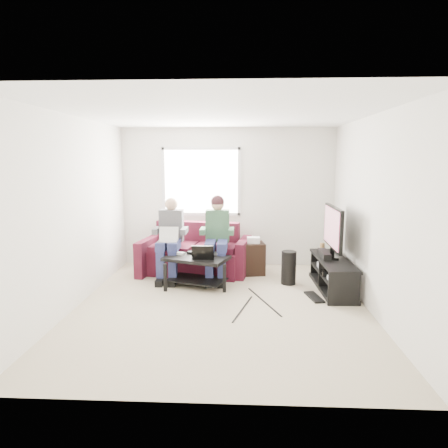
% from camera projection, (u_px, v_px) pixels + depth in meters
% --- Properties ---
extents(floor, '(4.50, 4.50, 0.00)m').
position_uv_depth(floor, '(221.00, 306.00, 5.56)').
color(floor, '#C5B799').
rests_on(floor, ground).
extents(ceiling, '(4.50, 4.50, 0.00)m').
position_uv_depth(ceiling, '(221.00, 114.00, 5.14)').
color(ceiling, white).
rests_on(ceiling, wall_back).
extents(wall_back, '(4.50, 0.00, 4.50)m').
position_uv_depth(wall_back, '(228.00, 197.00, 7.57)').
color(wall_back, silver).
rests_on(wall_back, floor).
extents(wall_front, '(4.50, 0.00, 4.50)m').
position_uv_depth(wall_front, '(205.00, 252.00, 3.13)').
color(wall_front, silver).
rests_on(wall_front, floor).
extents(wall_left, '(0.00, 4.50, 4.50)m').
position_uv_depth(wall_left, '(75.00, 213.00, 5.44)').
color(wall_left, silver).
rests_on(wall_left, floor).
extents(wall_right, '(0.00, 4.50, 4.50)m').
position_uv_depth(wall_right, '(373.00, 214.00, 5.25)').
color(wall_right, silver).
rests_on(wall_right, floor).
extents(window, '(1.48, 0.04, 1.28)m').
position_uv_depth(window, '(201.00, 182.00, 7.52)').
color(window, white).
rests_on(window, wall_back).
extents(sofa, '(2.01, 1.13, 0.88)m').
position_uv_depth(sofa, '(196.00, 255.00, 7.16)').
color(sofa, '#4B1221').
rests_on(sofa, floor).
extents(person_left, '(0.40, 0.71, 1.36)m').
position_uv_depth(person_left, '(170.00, 235.00, 6.78)').
color(person_left, navy).
rests_on(person_left, sofa).
extents(person_right, '(0.40, 0.71, 1.41)m').
position_uv_depth(person_right, '(217.00, 231.00, 6.75)').
color(person_right, navy).
rests_on(person_right, sofa).
extents(laptop_silver, '(0.35, 0.26, 0.24)m').
position_uv_depth(laptop_silver, '(168.00, 238.00, 6.59)').
color(laptop_silver, silver).
rests_on(laptop_silver, person_left).
extents(coffee_table, '(1.11, 0.88, 0.49)m').
position_uv_depth(coffee_table, '(197.00, 264.00, 6.36)').
color(coffee_table, black).
rests_on(coffee_table, floor).
extents(laptop_black, '(0.40, 0.33, 0.24)m').
position_uv_depth(laptop_black, '(203.00, 251.00, 6.24)').
color(laptop_black, black).
rests_on(laptop_black, coffee_table).
extents(controller_a, '(0.16, 0.13, 0.04)m').
position_uv_depth(controller_a, '(180.00, 254.00, 6.47)').
color(controller_a, silver).
rests_on(controller_a, coffee_table).
extents(controller_b, '(0.16, 0.14, 0.04)m').
position_uv_depth(controller_b, '(192.00, 253.00, 6.52)').
color(controller_b, black).
rests_on(controller_b, coffee_table).
extents(controller_c, '(0.16, 0.12, 0.04)m').
position_uv_depth(controller_c, '(216.00, 253.00, 6.47)').
color(controller_c, gray).
rests_on(controller_c, coffee_table).
extents(tv_stand, '(0.49, 1.48, 0.49)m').
position_uv_depth(tv_stand, '(333.00, 276.00, 6.23)').
color(tv_stand, black).
rests_on(tv_stand, floor).
extents(tv, '(0.12, 1.10, 0.81)m').
position_uv_depth(tv, '(333.00, 229.00, 6.21)').
color(tv, black).
rests_on(tv, tv_stand).
extents(soundbar, '(0.12, 0.50, 0.10)m').
position_uv_depth(soundbar, '(324.00, 254.00, 6.28)').
color(soundbar, black).
rests_on(soundbar, tv_stand).
extents(drink_cup, '(0.08, 0.08, 0.12)m').
position_uv_depth(drink_cup, '(322.00, 246.00, 6.80)').
color(drink_cup, olive).
rests_on(drink_cup, tv_stand).
extents(console_white, '(0.30, 0.22, 0.06)m').
position_uv_depth(console_white, '(339.00, 279.00, 5.82)').
color(console_white, silver).
rests_on(console_white, tv_stand).
extents(console_grey, '(0.34, 0.26, 0.08)m').
position_uv_depth(console_grey, '(329.00, 266.00, 6.51)').
color(console_grey, gray).
rests_on(console_grey, tv_stand).
extents(console_black, '(0.38, 0.30, 0.07)m').
position_uv_depth(console_black, '(333.00, 272.00, 6.17)').
color(console_black, black).
rests_on(console_black, tv_stand).
extents(subwoofer, '(0.24, 0.24, 0.55)m').
position_uv_depth(subwoofer, '(289.00, 268.00, 6.50)').
color(subwoofer, black).
rests_on(subwoofer, floor).
extents(keyboard_floor, '(0.25, 0.49, 0.03)m').
position_uv_depth(keyboard_floor, '(314.00, 297.00, 5.87)').
color(keyboard_floor, black).
rests_on(keyboard_floor, floor).
extents(end_table, '(0.38, 0.38, 0.66)m').
position_uv_depth(end_table, '(253.00, 257.00, 7.07)').
color(end_table, black).
rests_on(end_table, floor).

